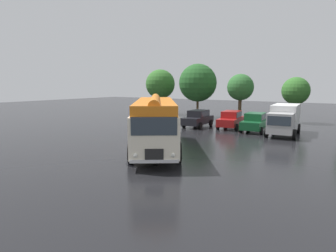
{
  "coord_description": "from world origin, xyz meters",
  "views": [
    {
      "loc": [
        10.53,
        -14.6,
        4.24
      ],
      "look_at": [
        -0.58,
        2.31,
        1.4
      ],
      "focal_mm": 32.0,
      "sensor_mm": 36.0,
      "label": 1
    }
  ],
  "objects_px": {
    "vintage_bus": "(155,121)",
    "box_van": "(284,118)",
    "car_near_left": "(198,118)",
    "car_mid_right": "(255,122)",
    "car_mid_left": "(231,119)"
  },
  "relations": [
    {
      "from": "box_van",
      "to": "vintage_bus",
      "type": "bearing_deg",
      "value": -116.88
    },
    {
      "from": "vintage_bus",
      "to": "car_mid_left",
      "type": "xyz_separation_m",
      "value": [
        0.42,
        11.95,
        -1.05
      ]
    },
    {
      "from": "car_mid_right",
      "to": "vintage_bus",
      "type": "bearing_deg",
      "value": -104.78
    },
    {
      "from": "vintage_bus",
      "to": "car_mid_left",
      "type": "distance_m",
      "value": 12.01
    },
    {
      "from": "car_near_left",
      "to": "car_mid_right",
      "type": "distance_m",
      "value": 5.67
    },
    {
      "from": "car_mid_left",
      "to": "box_van",
      "type": "xyz_separation_m",
      "value": [
        5.12,
        -1.01,
        0.52
      ]
    },
    {
      "from": "car_near_left",
      "to": "box_van",
      "type": "bearing_deg",
      "value": -0.79
    },
    {
      "from": "car_mid_left",
      "to": "car_mid_right",
      "type": "height_order",
      "value": "same"
    },
    {
      "from": "vintage_bus",
      "to": "car_mid_left",
      "type": "bearing_deg",
      "value": 87.97
    },
    {
      "from": "vintage_bus",
      "to": "box_van",
      "type": "relative_size",
      "value": 1.63
    },
    {
      "from": "car_mid_left",
      "to": "box_van",
      "type": "height_order",
      "value": "box_van"
    },
    {
      "from": "car_mid_right",
      "to": "box_van",
      "type": "relative_size",
      "value": 0.73
    },
    {
      "from": "car_near_left",
      "to": "box_van",
      "type": "xyz_separation_m",
      "value": [
        8.25,
        -0.11,
        0.52
      ]
    },
    {
      "from": "box_van",
      "to": "car_mid_right",
      "type": "bearing_deg",
      "value": 173.32
    },
    {
      "from": "vintage_bus",
      "to": "car_near_left",
      "type": "height_order",
      "value": "vintage_bus"
    }
  ]
}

